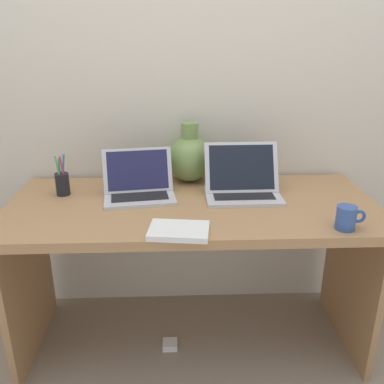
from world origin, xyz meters
name	(u,v)px	position (x,y,z in m)	size (l,w,h in m)	color
ground_plane	(192,340)	(0.00, 0.00, 0.00)	(6.00, 6.00, 0.00)	gray
back_wall	(189,80)	(0.00, 0.39, 1.20)	(4.40, 0.04, 2.40)	beige
desk	(192,234)	(0.00, 0.00, 0.58)	(1.58, 0.69, 0.73)	#AD7F51
laptop_left	(139,185)	(-0.23, 0.09, 0.78)	(0.33, 0.26, 0.20)	silver
laptop_right	(242,182)	(0.23, 0.09, 0.79)	(0.33, 0.24, 0.22)	silver
green_vase	(190,157)	(0.00, 0.29, 0.85)	(0.21, 0.21, 0.29)	#75934C
notebook_stack	(179,231)	(-0.06, -0.29, 0.74)	(0.22, 0.15, 0.02)	white
coffee_mug	(347,218)	(0.56, -0.27, 0.78)	(0.11, 0.07, 0.09)	#335199
pen_cup	(62,183)	(-0.57, 0.12, 0.79)	(0.06, 0.06, 0.19)	black
power_brick	(170,344)	(-0.11, -0.05, 0.01)	(0.07, 0.07, 0.03)	white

